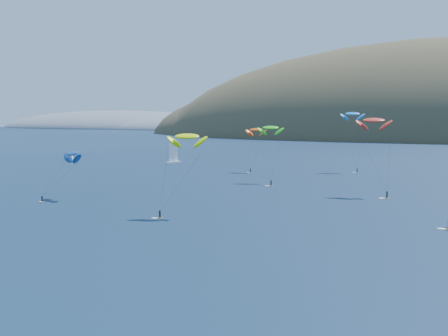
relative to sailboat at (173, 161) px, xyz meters
The scene contains 9 objects.
ground 202.07m from the sailboat, 66.20° to the right, with size 2800.00×2800.00×0.00m, color black.
headland 672.13m from the sailboat, 122.76° to the left, with size 460.00×250.00×60.00m.
sailboat is the anchor object (origin of this frame).
kitesurfer_1 54.72m from the sailboat, 24.57° to the right, with size 8.58×7.49×18.71m.
kitesurfer_2 143.93m from the sailboat, 61.08° to the right, with size 9.30×10.21×20.11m.
kitesurfer_3 85.41m from the sailboat, 39.65° to the right, with size 9.51×15.11×20.34m.
kitesurfer_4 85.09m from the sailboat, ahead, with size 9.33×6.13×25.01m.
kitesurfer_9 126.85m from the sailboat, 35.87° to the right, with size 10.72×9.65×23.50m.
kitesurfer_10 116.48m from the sailboat, 75.73° to the right, with size 9.45×13.87×14.55m.
Camera 1 is at (49.51, -64.90, 23.05)m, focal length 50.00 mm.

